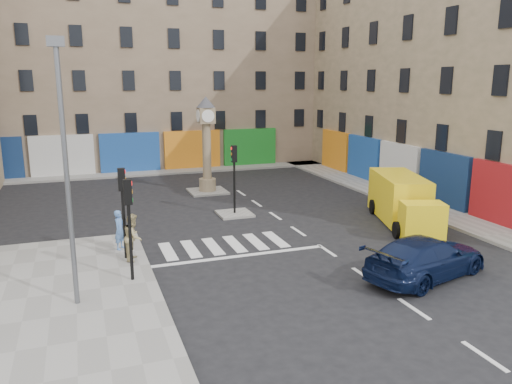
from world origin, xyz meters
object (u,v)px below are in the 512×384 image
navy_sedan (426,257)px  pedestrian_tan (133,237)px  traffic_light_left_far (123,199)px  clock_pillar (207,139)px  pedestrian_blue (120,230)px  yellow_van (402,201)px  lamp_post (66,161)px  traffic_light_island (234,168)px  traffic_light_left_near (129,214)px

navy_sedan → pedestrian_tan: 11.33m
traffic_light_left_far → pedestrian_tan: (0.30, -0.29, -1.52)m
clock_pillar → pedestrian_blue: size_ratio=3.60×
traffic_light_left_far → pedestrian_tan: traffic_light_left_far is taller
yellow_van → navy_sedan: bearing=-100.6°
navy_sedan → yellow_van: size_ratio=0.79×
clock_pillar → pedestrian_blue: 12.28m
clock_pillar → yellow_van: 13.13m
pedestrian_blue → pedestrian_tan: 1.57m
pedestrian_tan → navy_sedan: bearing=-99.9°
lamp_post → navy_sedan: size_ratio=1.54×
traffic_light_island → yellow_van: traffic_light_island is taller
pedestrian_blue → pedestrian_tan: bearing=-132.9°
pedestrian_tan → traffic_light_left_near: bearing=-170.6°
traffic_light_left_near → pedestrian_blue: traffic_light_left_near is taller
navy_sedan → lamp_post: bearing=65.3°
lamp_post → clock_pillar: lamp_post is taller
traffic_light_island → pedestrian_tan: bearing=-136.5°
traffic_light_island → navy_sedan: size_ratio=0.69×
traffic_light_left_near → navy_sedan: size_ratio=0.69×
lamp_post → yellow_van: bearing=16.8°
traffic_light_left_far → pedestrian_blue: size_ratio=2.18×
traffic_light_left_far → navy_sedan: traffic_light_left_far is taller
traffic_light_left_near → traffic_light_left_far: 2.40m
traffic_light_island → pedestrian_tan: (-6.00, -5.69, -1.49)m
traffic_light_left_near → traffic_light_island: size_ratio=1.00×
pedestrian_blue → clock_pillar: bearing=-0.1°
traffic_light_left_far → clock_pillar: clock_pillar is taller
traffic_light_left_far → pedestrian_blue: 2.04m
lamp_post → navy_sedan: 13.01m
traffic_light_left_near → clock_pillar: 15.19m
lamp_post → navy_sedan: bearing=-7.9°
navy_sedan → clock_pillar: bearing=-3.3°
clock_pillar → pedestrian_tan: 13.36m
traffic_light_left_far → navy_sedan: size_ratio=0.69×
pedestrian_blue → pedestrian_tan: (0.41, -1.52, 0.10)m
traffic_light_left_near → clock_pillar: (6.30, 13.80, 0.93)m
traffic_light_island → pedestrian_blue: size_ratio=2.18×
lamp_post → clock_pillar: bearing=61.6°
traffic_light_left_near → pedestrian_blue: 3.98m
yellow_van → lamp_post: bearing=-145.0°
traffic_light_island → lamp_post: bearing=-131.7°
traffic_light_island → pedestrian_tan: traffic_light_island is taller
traffic_light_left_near → clock_pillar: size_ratio=0.61×
navy_sedan → pedestrian_tan: bearing=45.8°
clock_pillar → traffic_light_left_near: bearing=-114.5°
traffic_light_left_far → yellow_van: traffic_light_left_far is taller
traffic_light_island → yellow_van: bearing=-30.2°
yellow_van → pedestrian_tan: bearing=-156.5°
lamp_post → traffic_light_left_near: bearing=36.4°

